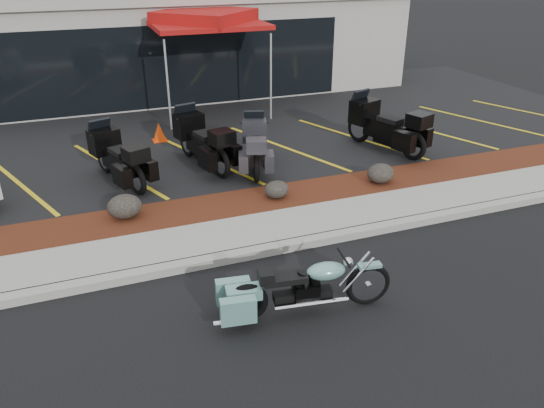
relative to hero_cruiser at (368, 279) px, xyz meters
name	(u,v)px	position (x,y,z in m)	size (l,w,h in m)	color
ground	(287,279)	(-0.90, 1.06, -0.47)	(90.00, 90.00, 0.00)	black
curb	(269,249)	(-0.90, 1.96, -0.39)	(24.00, 0.25, 0.15)	gray
sidewalk	(256,232)	(-0.90, 2.66, -0.39)	(24.00, 1.20, 0.15)	gray
mulch_bed	(238,206)	(-0.90, 3.86, -0.39)	(24.00, 1.20, 0.16)	#3A1A0D
upper_lot	(184,131)	(-0.90, 9.26, -0.39)	(26.00, 9.60, 0.15)	black
dealership_building	(145,34)	(-0.90, 15.53, 1.54)	(18.00, 8.16, 4.00)	gray
boulder_left	(125,206)	(-3.17, 3.99, -0.07)	(0.67, 0.56, 0.48)	black
boulder_mid	(277,189)	(-0.04, 3.80, -0.12)	(0.53, 0.44, 0.38)	black
boulder_right	(380,173)	(2.46, 3.73, -0.09)	(0.63, 0.52, 0.44)	black
hero_cruiser	(368,279)	(0.00, 0.00, 0.00)	(2.66, 0.67, 0.94)	#67A096
touring_black_front	(103,146)	(-3.33, 6.57, 0.34)	(2.26, 0.86, 1.32)	black
touring_black_mid	(187,130)	(-1.26, 6.94, 0.37)	(2.38, 0.91, 1.38)	black
touring_grey	(254,134)	(0.30, 6.25, 0.30)	(2.12, 0.81, 1.24)	#2E2E33
touring_black_rear	(360,116)	(3.37, 6.40, 0.40)	(2.49, 0.95, 1.45)	black
traffic_cone	(159,132)	(-1.74, 8.41, -0.07)	(0.37, 0.37, 0.50)	#EE3F07
popup_canopy	(205,20)	(0.32, 10.86, 2.52)	(4.13, 4.13, 3.12)	silver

